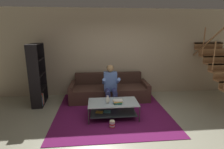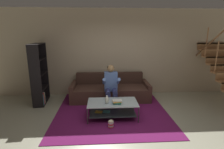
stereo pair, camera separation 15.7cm
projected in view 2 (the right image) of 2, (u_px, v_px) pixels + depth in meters
name	position (u px, v px, depth m)	size (l,w,h in m)	color
ground	(128.00, 129.00, 3.96)	(16.80, 16.80, 0.00)	#A6A58B
back_partition	(118.00, 53.00, 6.00)	(8.40, 0.12, 2.90)	#BEAA8C
couch	(110.00, 91.00, 5.70)	(2.49, 0.93, 0.82)	#462C24
person_seated_center	(111.00, 84.00, 5.08)	(0.50, 0.58, 1.21)	navy
coffee_table	(112.00, 107.00, 4.44)	(1.25, 0.67, 0.43)	#B2C3C8
area_rug	(111.00, 108.00, 5.01)	(3.00, 3.25, 0.01)	#68164F
vase	(107.00, 100.00, 4.29)	(0.10, 0.10, 0.20)	silver
book_stack	(117.00, 102.00, 4.28)	(0.24, 0.20, 0.10)	teal
bookshelf	(38.00, 79.00, 5.27)	(0.38, 0.94, 1.82)	black
popcorn_tub	(111.00, 124.00, 4.01)	(0.13, 0.13, 0.18)	red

